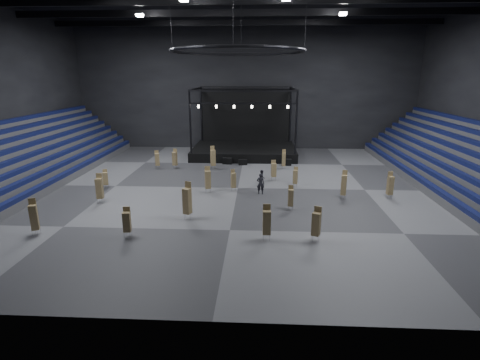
{
  "coord_description": "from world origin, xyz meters",
  "views": [
    {
      "loc": [
        2.04,
        -35.72,
        11.05
      ],
      "look_at": [
        0.3,
        -2.0,
        1.4
      ],
      "focal_mm": 28.0,
      "sensor_mm": 36.0,
      "label": 1
    }
  ],
  "objects_px": {
    "chair_stack_4": "(284,159)",
    "chair_stack_5": "(127,221)",
    "chair_stack_1": "(344,185)",
    "chair_stack_3": "(99,188)",
    "man_center": "(261,184)",
    "chair_stack_0": "(157,159)",
    "chair_stack_11": "(208,179)",
    "chair_stack_9": "(105,178)",
    "chair_stack_6": "(390,185)",
    "chair_stack_15": "(34,217)",
    "chair_stack_2": "(316,223)",
    "chair_stack_13": "(274,170)",
    "chair_stack_17": "(295,176)",
    "flight_case_right": "(286,162)",
    "chair_stack_16": "(213,157)",
    "stage": "(244,144)",
    "chair_stack_7": "(187,200)",
    "flight_case_mid": "(243,162)",
    "flight_case_left": "(227,161)",
    "chair_stack_10": "(267,222)",
    "chair_stack_8": "(175,158)",
    "chair_stack_14": "(291,197)",
    "crew_member": "(262,177)",
    "chair_stack_12": "(233,180)"
  },
  "relations": [
    {
      "from": "chair_stack_5",
      "to": "flight_case_right",
      "type": "bearing_deg",
      "value": 52.42
    },
    {
      "from": "chair_stack_5",
      "to": "crew_member",
      "type": "distance_m",
      "value": 16.31
    },
    {
      "from": "stage",
      "to": "chair_stack_0",
      "type": "bearing_deg",
      "value": -138.63
    },
    {
      "from": "crew_member",
      "to": "chair_stack_8",
      "type": "bearing_deg",
      "value": 54.42
    },
    {
      "from": "chair_stack_11",
      "to": "chair_stack_12",
      "type": "height_order",
      "value": "chair_stack_11"
    },
    {
      "from": "chair_stack_7",
      "to": "man_center",
      "type": "distance_m",
      "value": 8.81
    },
    {
      "from": "chair_stack_5",
      "to": "man_center",
      "type": "bearing_deg",
      "value": 40.04
    },
    {
      "from": "man_center",
      "to": "crew_member",
      "type": "relative_size",
      "value": 1.29
    },
    {
      "from": "chair_stack_2",
      "to": "crew_member",
      "type": "distance_m",
      "value": 13.77
    },
    {
      "from": "flight_case_right",
      "to": "chair_stack_16",
      "type": "height_order",
      "value": "chair_stack_16"
    },
    {
      "from": "chair_stack_3",
      "to": "chair_stack_11",
      "type": "bearing_deg",
      "value": 15.2
    },
    {
      "from": "flight_case_right",
      "to": "chair_stack_8",
      "type": "xyz_separation_m",
      "value": [
        -13.51,
        -2.22,
        0.84
      ]
    },
    {
      "from": "flight_case_mid",
      "to": "chair_stack_3",
      "type": "distance_m",
      "value": 19.12
    },
    {
      "from": "chair_stack_5",
      "to": "chair_stack_9",
      "type": "xyz_separation_m",
      "value": [
        -6.07,
        11.21,
        -0.13
      ]
    },
    {
      "from": "stage",
      "to": "chair_stack_9",
      "type": "bearing_deg",
      "value": -127.67
    },
    {
      "from": "chair_stack_3",
      "to": "chair_stack_7",
      "type": "relative_size",
      "value": 0.89
    },
    {
      "from": "chair_stack_14",
      "to": "chair_stack_15",
      "type": "bearing_deg",
      "value": -160.4
    },
    {
      "from": "stage",
      "to": "chair_stack_10",
      "type": "xyz_separation_m",
      "value": [
        2.64,
        -28.22,
        -0.12
      ]
    },
    {
      "from": "chair_stack_2",
      "to": "chair_stack_13",
      "type": "relative_size",
      "value": 1.11
    },
    {
      "from": "chair_stack_0",
      "to": "chair_stack_11",
      "type": "height_order",
      "value": "chair_stack_11"
    },
    {
      "from": "chair_stack_3",
      "to": "chair_stack_15",
      "type": "distance_m",
      "value": 7.12
    },
    {
      "from": "flight_case_mid",
      "to": "chair_stack_7",
      "type": "xyz_separation_m",
      "value": [
        -3.53,
        -18.24,
        1.18
      ]
    },
    {
      "from": "flight_case_left",
      "to": "chair_stack_2",
      "type": "height_order",
      "value": "chair_stack_2"
    },
    {
      "from": "flight_case_right",
      "to": "chair_stack_4",
      "type": "bearing_deg",
      "value": -104.46
    },
    {
      "from": "chair_stack_7",
      "to": "chair_stack_11",
      "type": "height_order",
      "value": "chair_stack_7"
    },
    {
      "from": "stage",
      "to": "chair_stack_8",
      "type": "relative_size",
      "value": 5.85
    },
    {
      "from": "chair_stack_13",
      "to": "crew_member",
      "type": "height_order",
      "value": "chair_stack_13"
    },
    {
      "from": "flight_case_left",
      "to": "chair_stack_2",
      "type": "relative_size",
      "value": 0.48
    },
    {
      "from": "chair_stack_3",
      "to": "chair_stack_14",
      "type": "relative_size",
      "value": 1.26
    },
    {
      "from": "flight_case_mid",
      "to": "chair_stack_3",
      "type": "xyz_separation_m",
      "value": [
        -11.93,
        -14.9,
        1.03
      ]
    },
    {
      "from": "flight_case_left",
      "to": "chair_stack_2",
      "type": "xyz_separation_m",
      "value": [
        7.91,
        -22.22,
        0.89
      ]
    },
    {
      "from": "chair_stack_6",
      "to": "chair_stack_7",
      "type": "relative_size",
      "value": 0.84
    },
    {
      "from": "chair_stack_4",
      "to": "man_center",
      "type": "xyz_separation_m",
      "value": [
        -2.78,
        -9.78,
        -0.2
      ]
    },
    {
      "from": "chair_stack_11",
      "to": "flight_case_mid",
      "type": "bearing_deg",
      "value": 60.89
    },
    {
      "from": "chair_stack_1",
      "to": "chair_stack_9",
      "type": "relative_size",
      "value": 1.38
    },
    {
      "from": "chair_stack_4",
      "to": "chair_stack_5",
      "type": "height_order",
      "value": "chair_stack_4"
    },
    {
      "from": "chair_stack_4",
      "to": "chair_stack_10",
      "type": "height_order",
      "value": "chair_stack_10"
    },
    {
      "from": "flight_case_mid",
      "to": "chair_stack_8",
      "type": "height_order",
      "value": "chair_stack_8"
    },
    {
      "from": "chair_stack_2",
      "to": "chair_stack_17",
      "type": "relative_size",
      "value": 1.18
    },
    {
      "from": "chair_stack_1",
      "to": "chair_stack_3",
      "type": "bearing_deg",
      "value": -156.45
    },
    {
      "from": "chair_stack_6",
      "to": "chair_stack_10",
      "type": "height_order",
      "value": "chair_stack_10"
    },
    {
      "from": "man_center",
      "to": "chair_stack_2",
      "type": "bearing_deg",
      "value": 112.18
    },
    {
      "from": "chair_stack_5",
      "to": "stage",
      "type": "bearing_deg",
      "value": 68.31
    },
    {
      "from": "chair_stack_0",
      "to": "chair_stack_13",
      "type": "bearing_deg",
      "value": -40.45
    },
    {
      "from": "chair_stack_8",
      "to": "chair_stack_17",
      "type": "relative_size",
      "value": 1.15
    },
    {
      "from": "chair_stack_6",
      "to": "chair_stack_15",
      "type": "height_order",
      "value": "chair_stack_15"
    },
    {
      "from": "chair_stack_8",
      "to": "flight_case_mid",
      "type": "bearing_deg",
      "value": 28.61
    },
    {
      "from": "stage",
      "to": "chair_stack_12",
      "type": "xyz_separation_m",
      "value": [
        -0.39,
        -17.25,
        -0.33
      ]
    },
    {
      "from": "chair_stack_15",
      "to": "man_center",
      "type": "height_order",
      "value": "chair_stack_15"
    },
    {
      "from": "chair_stack_5",
      "to": "chair_stack_9",
      "type": "relative_size",
      "value": 1.13
    }
  ]
}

